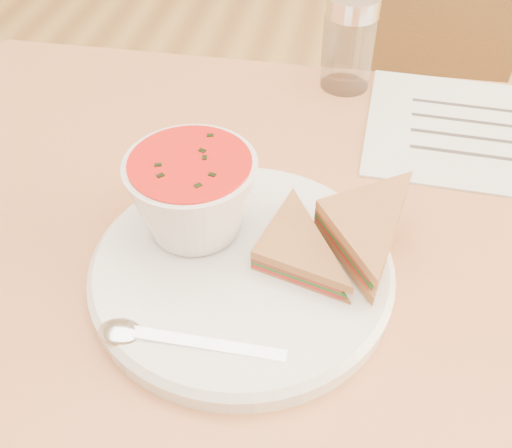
% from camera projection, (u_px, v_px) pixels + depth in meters
% --- Properties ---
extents(dining_table, '(1.00, 0.70, 0.75)m').
position_uv_depth(dining_table, '(287.00, 418.00, 0.83)').
color(dining_table, '#94572E').
rests_on(dining_table, floor).
extents(chair_far, '(0.44, 0.44, 0.82)m').
position_uv_depth(chair_far, '(374.00, 187.00, 1.15)').
color(chair_far, brown).
rests_on(chair_far, floor).
extents(plate, '(0.29, 0.29, 0.02)m').
position_uv_depth(plate, '(242.00, 270.00, 0.53)').
color(plate, white).
rests_on(plate, dining_table).
extents(soup_bowl, '(0.14, 0.14, 0.08)m').
position_uv_depth(soup_bowl, '(193.00, 198.00, 0.53)').
color(soup_bowl, white).
rests_on(soup_bowl, plate).
extents(sandwich_half_a, '(0.12, 0.12, 0.03)m').
position_uv_depth(sandwich_half_a, '(251.00, 262.00, 0.51)').
color(sandwich_half_a, '#B67640').
rests_on(sandwich_half_a, plate).
extents(sandwich_half_b, '(0.15, 0.15, 0.03)m').
position_uv_depth(sandwich_half_b, '(315.00, 213.00, 0.53)').
color(sandwich_half_b, '#B67640').
rests_on(sandwich_half_b, plate).
extents(spoon, '(0.18, 0.04, 0.01)m').
position_uv_depth(spoon, '(184.00, 341.00, 0.46)').
color(spoon, silver).
rests_on(spoon, plate).
extents(paper_menu, '(0.34, 0.26, 0.00)m').
position_uv_depth(paper_menu, '(502.00, 134.00, 0.70)').
color(paper_menu, silver).
rests_on(paper_menu, dining_table).
extents(condiment_shaker, '(0.07, 0.07, 0.12)m').
position_uv_depth(condiment_shaker, '(349.00, 43.00, 0.74)').
color(condiment_shaker, silver).
rests_on(condiment_shaker, dining_table).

